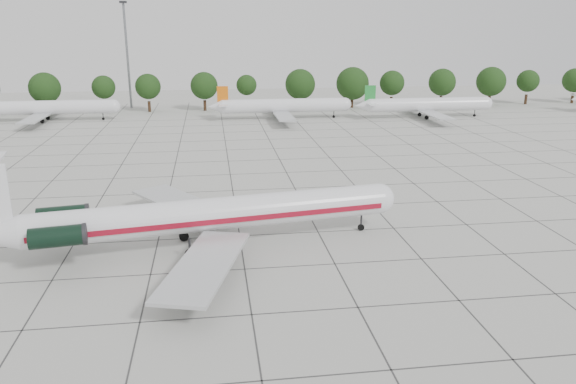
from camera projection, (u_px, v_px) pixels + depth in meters
name	position (u px, v px, depth m)	size (l,w,h in m)	color
ground	(318.00, 232.00, 57.27)	(260.00, 260.00, 0.00)	#B7B7AF
apron_joints	(296.00, 190.00, 71.49)	(170.00, 170.00, 0.02)	#383838
main_airliner	(192.00, 216.00, 52.05)	(39.70, 31.02, 9.36)	silver
bg_airliner_b	(48.00, 108.00, 120.76)	(28.24, 27.20, 7.40)	silver
bg_airliner_c	(283.00, 106.00, 123.54)	(28.24, 27.20, 7.40)	silver
bg_airliner_d	(427.00, 105.00, 125.21)	(28.24, 27.20, 7.40)	silver
tree_line	(204.00, 86.00, 134.60)	(249.86, 8.44, 10.22)	#332114
floodlight_mast	(127.00, 49.00, 136.43)	(1.60, 1.60, 25.45)	slate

